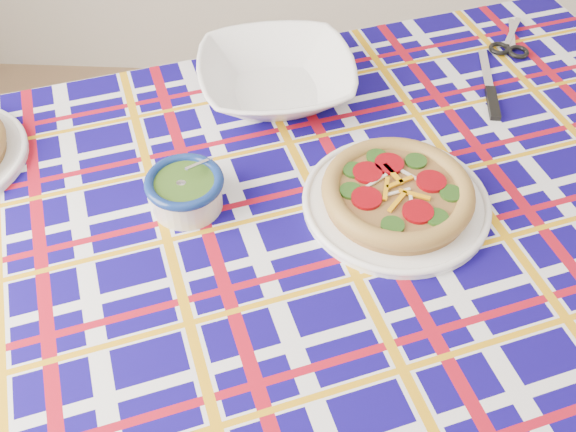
# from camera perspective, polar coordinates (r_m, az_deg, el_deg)

# --- Properties ---
(dining_table) EXTENTS (1.94, 1.58, 0.78)m
(dining_table) POSITION_cam_1_polar(r_m,az_deg,el_deg) (1.12, 0.25, -3.99)
(dining_table) COLOR brown
(dining_table) RESTS_ON floor
(tablecloth) EXTENTS (1.98, 1.62, 0.11)m
(tablecloth) POSITION_cam_1_polar(r_m,az_deg,el_deg) (1.10, 0.25, -3.16)
(tablecloth) COLOR #0E0561
(tablecloth) RESTS_ON dining_table
(main_focaccia_plate) EXTENTS (0.39, 0.39, 0.06)m
(main_focaccia_plate) POSITION_cam_1_polar(r_m,az_deg,el_deg) (1.09, 9.71, 2.09)
(main_focaccia_plate) COLOR olive
(main_focaccia_plate) RESTS_ON tablecloth
(pesto_bowl) EXTENTS (0.17, 0.17, 0.08)m
(pesto_bowl) POSITION_cam_1_polar(r_m,az_deg,el_deg) (1.08, -9.12, 2.38)
(pesto_bowl) COLOR #223F11
(pesto_bowl) RESTS_ON tablecloth
(serving_bowl) EXTENTS (0.37, 0.37, 0.08)m
(serving_bowl) POSITION_cam_1_polar(r_m,az_deg,el_deg) (1.31, -1.05, 12.14)
(serving_bowl) COLOR white
(serving_bowl) RESTS_ON tablecloth
(table_knife) EXTENTS (0.03, 0.26, 0.01)m
(table_knife) POSITION_cam_1_polar(r_m,az_deg,el_deg) (1.45, 17.22, 12.25)
(table_knife) COLOR silver
(table_knife) RESTS_ON tablecloth
(kitchen_scissors) EXTENTS (0.14, 0.21, 0.02)m
(kitchen_scissors) POSITION_cam_1_polar(r_m,az_deg,el_deg) (1.59, 19.30, 15.16)
(kitchen_scissors) COLOR silver
(kitchen_scissors) RESTS_ON tablecloth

